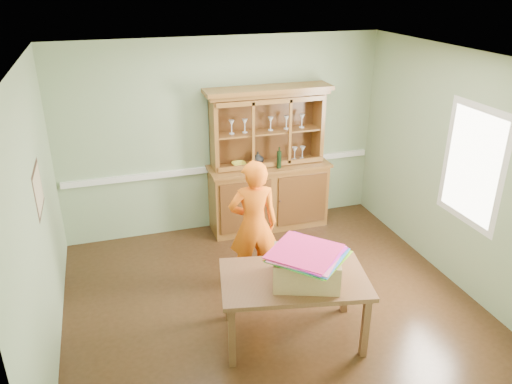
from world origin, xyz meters
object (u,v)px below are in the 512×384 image
object	(u,v)px
china_hutch	(268,180)
cardboard_box	(306,268)
person	(253,225)
dining_table	(294,284)

from	to	relation	value
china_hutch	cardboard_box	world-z (taller)	china_hutch
person	china_hutch	bearing A→B (deg)	-108.58
china_hutch	cardboard_box	distance (m)	2.55
dining_table	person	distance (m)	1.05
cardboard_box	china_hutch	bearing A→B (deg)	79.45
china_hutch	person	size ratio (longest dim) A/B	1.30
cardboard_box	dining_table	bearing A→B (deg)	132.34
china_hutch	dining_table	size ratio (longest dim) A/B	1.30
china_hutch	person	xyz separation A→B (m)	(-0.65, -1.39, 0.07)
dining_table	cardboard_box	distance (m)	0.26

